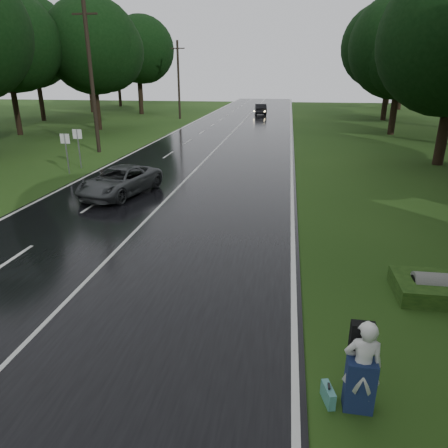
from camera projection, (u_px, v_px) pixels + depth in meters
The scene contains 17 objects.
ground at pixel (65, 304), 10.46m from camera, with size 160.00×160.00×0.00m, color #244414.
road at pixel (209, 156), 28.99m from camera, with size 12.00×140.00×0.04m, color black.
lane_center at pixel (209, 156), 28.98m from camera, with size 0.12×140.00×0.01m, color silver.
grey_car at pixel (120, 181), 19.56m from camera, with size 2.19×4.75×1.32m, color #46494B.
far_car at pixel (261, 109), 58.08m from camera, with size 1.54×4.41×1.45m, color black.
hitchhiker at pixel (362, 369), 6.95m from camera, with size 0.66×0.60×1.79m.
suitcase at pixel (328, 395), 7.29m from camera, with size 0.13×0.45×0.32m, color teal.
culvert at pixel (436, 296), 10.84m from camera, with size 0.65×0.65×1.30m, color slate.
utility_pole_mid at pixel (99, 152), 30.64m from camera, with size 1.80×0.28×10.35m, color black, non-canonical shape.
utility_pole_far at pixel (180, 119), 53.07m from camera, with size 1.80×0.28×9.38m, color black, non-canonical shape.
road_sign_a at pixel (70, 173), 24.08m from camera, with size 0.56×0.10×2.32m, color white, non-canonical shape.
road_sign_b at pixel (81, 168), 25.45m from camera, with size 0.57×0.10×2.38m, color white, non-canonical shape.
tree_left_e at pixel (100, 129), 42.92m from camera, with size 8.89×8.89×13.90m, color black, non-canonical shape.
tree_left_f at pixel (142, 114), 59.31m from camera, with size 10.04×10.04×15.68m, color black, non-canonical shape.
tree_right_d at pixel (437, 165), 26.44m from camera, with size 7.95×7.95×12.42m, color black, non-canonical shape.
tree_right_e at pixel (390, 134), 39.46m from camera, with size 8.38×8.38×13.09m, color black, non-canonical shape.
tree_right_f at pixel (383, 120), 51.50m from camera, with size 9.49×9.49×14.83m, color black, non-canonical shape.
Camera 1 is at (5.40, -8.37, 5.56)m, focal length 32.70 mm.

